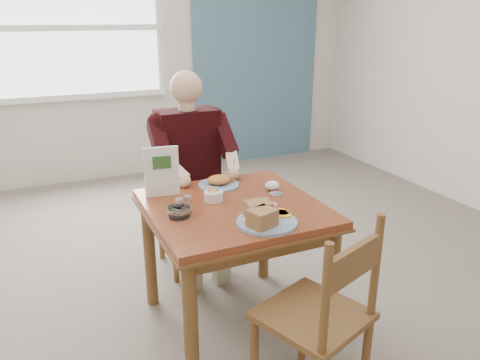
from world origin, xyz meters
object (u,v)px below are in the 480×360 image
chair_near (321,317)px  far_plate (219,182)px  table (234,223)px  near_plate (264,217)px  chair_far (189,201)px  diner (191,159)px

chair_near → far_plate: size_ratio=3.48×
chair_near → far_plate: chair_near is taller
table → near_plate: near_plate is taller
table → chair_far: bearing=90.0°
table → diner: bearing=90.0°
chair_far → chair_near: 1.53m
chair_far → near_plate: (0.03, -1.09, 0.31)m
table → diner: (0.00, 0.71, 0.17)m
chair_far → far_plate: chair_far is taller
table → chair_far: chair_far is taller
table → near_plate: bearing=-83.4°
far_plate → near_plate: bearing=-90.5°
diner → near_plate: 1.00m
near_plate → far_plate: bearing=89.5°
chair_far → diner: 0.34m
chair_far → chair_near: size_ratio=1.00×
near_plate → far_plate: 0.59m
chair_near → far_plate: 1.08m
chair_far → chair_near: same height
chair_near → diner: (-0.10, 1.44, 0.33)m
chair_near → near_plate: (-0.06, 0.44, 0.31)m
chair_near → table: bearing=97.4°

